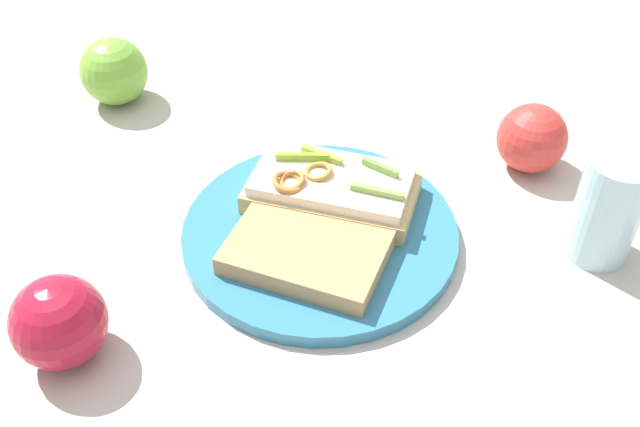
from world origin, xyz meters
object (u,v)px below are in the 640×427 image
object	(u,v)px
drinking_glass	(608,208)
sandwich	(331,188)
plate	(320,234)
bread_slice_side	(307,251)
apple_2	(59,322)
apple_0	(532,138)
apple_1	(114,71)

from	to	relation	value
drinking_glass	sandwich	bearing A→B (deg)	-122.07
plate	sandwich	xyz separation A→B (m)	(-0.04, 0.03, 0.02)
bread_slice_side	drinking_glass	bearing A→B (deg)	26.60
plate	bread_slice_side	size ratio (longest dim) A/B	1.89
sandwich	apple_2	world-z (taller)	apple_2
bread_slice_side	apple_2	xyz separation A→B (m)	(0.02, -0.23, 0.02)
bread_slice_side	sandwich	bearing A→B (deg)	95.39
sandwich	drinking_glass	bearing A→B (deg)	3.79
apple_0	apple_2	bearing A→B (deg)	-79.44
apple_1	plate	bearing A→B (deg)	25.55
sandwich	apple_0	xyz separation A→B (m)	(0.00, 0.23, 0.01)
apple_2	drinking_glass	distance (m)	0.51
sandwich	bread_slice_side	bearing A→B (deg)	-89.54
plate	drinking_glass	world-z (taller)	drinking_glass
plate	apple_1	size ratio (longest dim) A/B	3.34
plate	sandwich	world-z (taller)	sandwich
apple_1	drinking_glass	world-z (taller)	drinking_glass
drinking_glass	apple_2	bearing A→B (deg)	-95.18
apple_1	apple_2	bearing A→B (deg)	-14.40
apple_1	sandwich	bearing A→B (deg)	32.03
apple_0	apple_2	xyz separation A→B (m)	(0.10, -0.51, 0.00)
bread_slice_side	apple_2	bearing A→B (deg)	-133.05
sandwich	apple_0	world-z (taller)	apple_0
drinking_glass	bread_slice_side	bearing A→B (deg)	-104.19
plate	drinking_glass	xyz separation A→B (m)	(0.11, 0.25, 0.05)
plate	apple_1	bearing A→B (deg)	-154.45
plate	drinking_glass	distance (m)	0.28
plate	apple_1	distance (m)	0.36
bread_slice_side	plate	bearing A→B (deg)	94.92
plate	apple_0	world-z (taller)	apple_0
apple_0	drinking_glass	bearing A→B (deg)	-3.04
apple_2	drinking_glass	size ratio (longest dim) A/B	0.72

